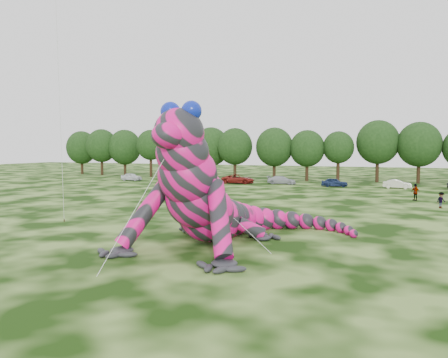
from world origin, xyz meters
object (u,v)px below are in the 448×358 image
tree_1 (102,152)px  tree_10 (378,151)px  tree_3 (151,153)px  spectator_0 (208,199)px  car_1 (190,178)px  spectator_4 (202,183)px  tree_2 (125,153)px  tree_9 (338,156)px  car_4 (334,182)px  tree_7 (274,154)px  tree_0 (82,153)px  spectator_3 (415,192)px  car_0 (132,177)px  car_5 (397,184)px  tree_8 (307,156)px  car_3 (282,180)px  tree_4 (182,154)px  tree_5 (211,153)px  tree_6 (235,154)px  inflatable_gecko (215,174)px  car_2 (238,179)px  spectator_2 (441,200)px  tree_11 (419,153)px

tree_1 → tree_10: tree_10 is taller
tree_3 → spectator_0: 47.16m
car_1 → spectator_4: size_ratio=2.64×
tree_2 → tree_9: 44.11m
car_4 → tree_7: bearing=41.9°
tree_0 → tree_3: size_ratio=1.01×
tree_0 → car_4: tree_0 is taller
tree_2 → spectator_3: bearing=-25.1°
car_0 → car_5: car_0 is taller
tree_8 → spectator_4: bearing=-118.6°
car_3 → spectator_3: 24.74m
car_1 → tree_4: bearing=43.9°
tree_0 → spectator_4: tree_0 is taller
tree_5 → car_0: bearing=-131.1°
tree_4 → car_0: (-3.84, -12.15, -3.85)m
car_0 → spectator_4: spectator_4 is taller
tree_6 → tree_0: bearing=176.1°
tree_7 → spectator_0: size_ratio=5.95×
tree_6 → car_5: size_ratio=2.44×
tree_10 → spectator_4: 31.93m
tree_2 → car_0: tree_2 is taller
tree_0 → spectator_0: tree_0 is taller
tree_8 → car_5: (14.73, -9.52, -3.83)m
tree_4 → car_1: bearing=-57.5°
tree_0 → tree_9: 55.66m
inflatable_gecko → tree_1: size_ratio=1.71×
tree_1 → spectator_4: 39.59m
inflatable_gecko → car_4: size_ratio=4.30×
spectator_4 → car_5: bearing=-63.4°
car_2 → car_5: 24.16m
car_0 → spectator_0: (26.31, -26.84, 0.12)m
tree_9 → spectator_0: bearing=-102.4°
car_4 → car_5: (8.76, 0.41, -0.03)m
inflatable_gecko → car_4: bearing=91.6°
tree_6 → tree_8: size_ratio=1.06×
car_4 → spectator_2: bearing=-156.5°
tree_8 → spectator_0: (-2.95, -37.26, -3.68)m
tree_3 → car_3: 30.42m
car_1 → tree_5: bearing=14.8°
tree_11 → spectator_4: size_ratio=6.11×
tree_3 → tree_9: tree_3 is taller
tree_9 → spectator_2: bearing=-66.4°
tree_10 → car_4: tree_10 is taller
car_3 → spectator_4: (-8.59, -12.15, 0.16)m
tree_5 → car_1: tree_5 is taller
tree_6 → car_4: bearing=-26.5°
car_0 → car_1: size_ratio=0.91×
spectator_2 → tree_4: bearing=100.8°
tree_6 → spectator_3: bearing=-38.6°
tree_1 → spectator_2: size_ratio=6.22×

